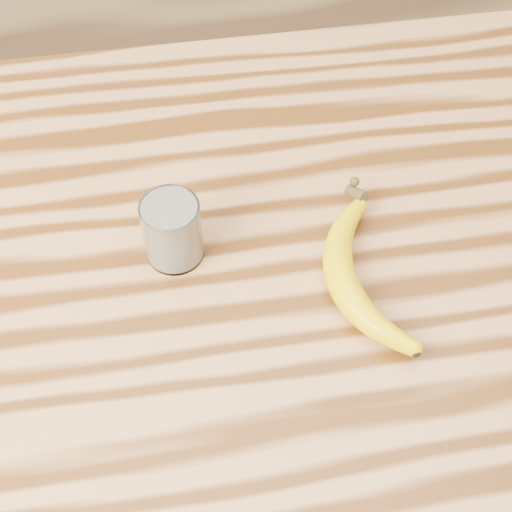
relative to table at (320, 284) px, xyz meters
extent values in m
plane|color=olive|center=(0.00, 0.00, -0.77)|extent=(4.00, 4.00, 0.00)
cube|color=#B77946|center=(0.00, 0.00, 0.11)|extent=(1.20, 0.80, 0.04)
cylinder|color=brown|center=(-0.54, 0.34, -0.34)|extent=(0.06, 0.06, 0.86)
cylinder|color=white|center=(-0.20, -0.01, 0.17)|extent=(0.07, 0.07, 0.09)
torus|color=white|center=(-0.20, -0.01, 0.22)|extent=(0.07, 0.07, 0.00)
cylinder|color=beige|center=(-0.20, -0.01, 0.18)|extent=(0.07, 0.07, 0.08)
camera|label=1|loc=(-0.18, -0.54, 0.85)|focal=50.00mm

